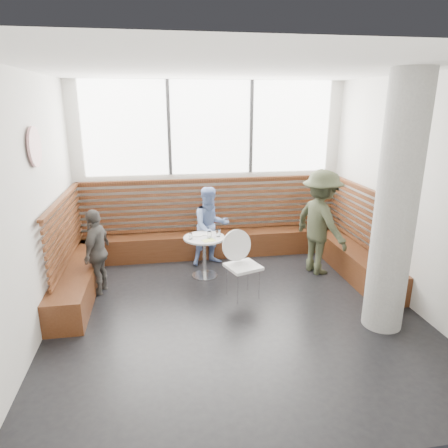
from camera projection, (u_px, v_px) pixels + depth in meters
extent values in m
cube|color=silver|center=(237.00, 202.00, 5.11)|extent=(5.00, 5.00, 3.20)
cube|color=black|center=(236.00, 313.00, 5.58)|extent=(5.00, 5.00, 0.01)
cube|color=white|center=(238.00, 69.00, 4.64)|extent=(5.00, 5.00, 0.01)
cube|color=white|center=(211.00, 128.00, 7.22)|extent=(4.50, 0.02, 1.65)
cube|color=#3F3F42|center=(169.00, 128.00, 7.08)|extent=(0.06, 0.04, 1.65)
cube|color=#3F3F42|center=(251.00, 127.00, 7.32)|extent=(0.06, 0.04, 1.65)
cube|color=#452311|center=(213.00, 244.00, 7.64)|extent=(5.00, 0.50, 0.45)
cube|color=#452311|center=(82.00, 273.00, 6.34)|extent=(0.50, 2.50, 0.45)
cube|color=#452311|center=(347.00, 256.00, 7.04)|extent=(0.50, 2.50, 0.45)
cube|color=#4A2512|center=(212.00, 205.00, 7.58)|extent=(4.88, 0.08, 0.98)
cube|color=#4A2512|center=(65.00, 230.00, 6.10)|extent=(0.08, 2.38, 0.98)
cube|color=#4A2512|center=(360.00, 216.00, 6.86)|extent=(0.08, 2.38, 0.98)
cylinder|color=gray|center=(396.00, 208.00, 4.83)|extent=(0.50, 0.50, 3.20)
cylinder|color=white|center=(35.00, 147.00, 4.90)|extent=(0.03, 0.50, 0.50)
cylinder|color=silver|center=(205.00, 275.00, 6.76)|extent=(0.43, 0.43, 0.02)
cylinder|color=silver|center=(204.00, 257.00, 6.66)|extent=(0.06, 0.06, 0.67)
cylinder|color=#B7B7BA|center=(204.00, 238.00, 6.56)|extent=(0.68, 0.68, 0.03)
cube|color=white|center=(243.00, 267.00, 5.90)|extent=(0.46, 0.44, 0.04)
cylinder|color=white|center=(241.00, 245.00, 6.01)|extent=(0.48, 0.11, 0.48)
cylinder|color=silver|center=(233.00, 288.00, 5.79)|extent=(0.02, 0.02, 0.47)
cylinder|color=silver|center=(258.00, 286.00, 5.85)|extent=(0.02, 0.02, 0.47)
cylinder|color=silver|center=(229.00, 279.00, 6.10)|extent=(0.02, 0.02, 0.47)
cylinder|color=silver|center=(252.00, 277.00, 6.16)|extent=(0.02, 0.02, 0.47)
imported|color=#383E29|center=(321.00, 222.00, 6.68)|extent=(0.98, 1.30, 1.78)
imported|color=#728BC6|center=(211.00, 226.00, 7.08)|extent=(0.80, 0.68, 1.42)
imported|color=#55524D|center=(97.00, 251.00, 6.03)|extent=(0.52, 0.83, 1.32)
cylinder|color=white|center=(197.00, 235.00, 6.63)|extent=(0.21, 0.21, 0.01)
cylinder|color=white|center=(208.00, 234.00, 6.68)|extent=(0.18, 0.18, 0.01)
cylinder|color=white|center=(191.00, 236.00, 6.45)|extent=(0.06, 0.06, 0.10)
cylinder|color=white|center=(209.00, 235.00, 6.49)|extent=(0.07, 0.07, 0.11)
cylinder|color=white|center=(218.00, 233.00, 6.57)|extent=(0.08, 0.08, 0.12)
cube|color=#A5C64C|center=(209.00, 240.00, 6.39)|extent=(0.25, 0.21, 0.00)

